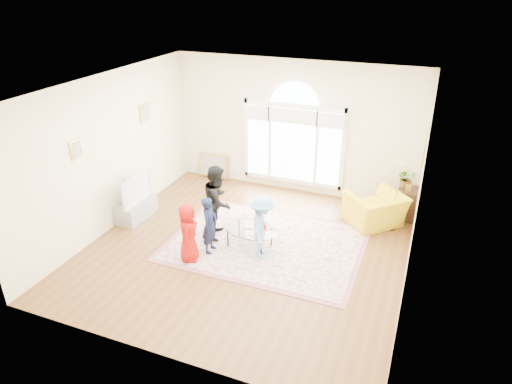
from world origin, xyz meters
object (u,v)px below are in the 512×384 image
at_px(area_rug, 266,244).
at_px(tv_console, 137,209).
at_px(coffee_table, 250,229).
at_px(armchair, 375,210).
at_px(television, 134,188).

xyz_separation_m(area_rug, tv_console, (-3.05, -0.02, 0.20)).
bearing_deg(area_rug, coffee_table, -141.68).
bearing_deg(coffee_table, armchair, 47.42).
xyz_separation_m(tv_console, coffee_table, (2.79, -0.19, 0.19)).
bearing_deg(armchair, area_rug, -4.28).
bearing_deg(television, armchair, 18.13).
distance_m(coffee_table, armchair, 2.82).
xyz_separation_m(area_rug, television, (-3.04, -0.02, 0.72)).
height_order(tv_console, television, television).
relative_size(television, coffee_table, 0.86).
xyz_separation_m(tv_console, television, (0.01, -0.00, 0.52)).
distance_m(area_rug, television, 3.13).
bearing_deg(television, area_rug, 0.35).
bearing_deg(tv_console, armchair, 18.11).
bearing_deg(area_rug, tv_console, -179.65).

